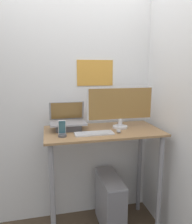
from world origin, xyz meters
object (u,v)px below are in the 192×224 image
at_px(keyboard, 94,133).
at_px(cell_phone, 62,132).
at_px(laptop, 68,123).
at_px(computer_tower, 110,202).
at_px(mouse, 119,131).
at_px(monitor, 120,106).

xyz_separation_m(keyboard, cell_phone, (-0.28, -0.01, 0.03)).
distance_m(laptop, computer_tower, 0.96).
bearing_deg(mouse, cell_phone, -179.67).
relative_size(monitor, cell_phone, 4.61).
bearing_deg(cell_phone, keyboard, 1.22).
distance_m(keyboard, mouse, 0.23).
bearing_deg(keyboard, computer_tower, 34.71).
bearing_deg(cell_phone, monitor, 15.67).
xyz_separation_m(monitor, mouse, (-0.07, -0.16, -0.21)).
distance_m(mouse, cell_phone, 0.52).
bearing_deg(computer_tower, keyboard, -145.29).
bearing_deg(laptop, computer_tower, -9.07).
distance_m(monitor, mouse, 0.27).
bearing_deg(laptop, cell_phone, -108.72).
distance_m(laptop, cell_phone, 0.22).
xyz_separation_m(keyboard, mouse, (0.23, -0.00, 0.01)).
bearing_deg(keyboard, laptop, 136.35).
distance_m(monitor, cell_phone, 0.63).
bearing_deg(computer_tower, monitor, 11.28).
height_order(monitor, keyboard, monitor).
xyz_separation_m(laptop, computer_tower, (0.41, -0.07, -0.87)).
relative_size(monitor, mouse, 10.38).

